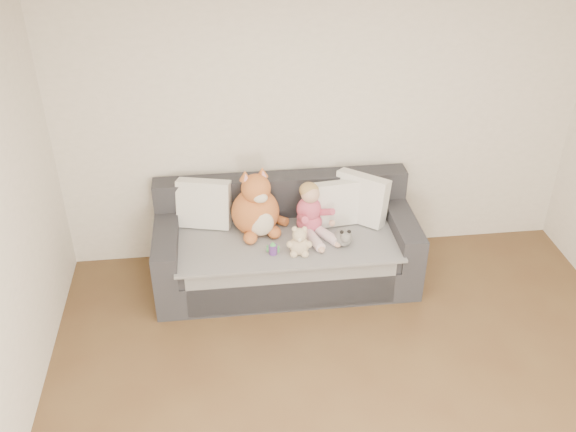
{
  "coord_description": "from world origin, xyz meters",
  "views": [
    {
      "loc": [
        -0.88,
        -2.46,
        3.49
      ],
      "look_at": [
        -0.37,
        1.87,
        0.75
      ],
      "focal_mm": 40.0,
      "sensor_mm": 36.0,
      "label": 1
    }
  ],
  "objects_px": {
    "toddler": "(311,213)",
    "teddy_bear": "(299,243)",
    "sippy_cup": "(273,248)",
    "plush_cat": "(256,209)",
    "sofa": "(285,247)"
  },
  "relations": [
    {
      "from": "toddler",
      "to": "plush_cat",
      "type": "relative_size",
      "value": 0.76
    },
    {
      "from": "sofa",
      "to": "toddler",
      "type": "height_order",
      "value": "toddler"
    },
    {
      "from": "toddler",
      "to": "sippy_cup",
      "type": "height_order",
      "value": "toddler"
    },
    {
      "from": "toddler",
      "to": "plush_cat",
      "type": "bearing_deg",
      "value": 148.74
    },
    {
      "from": "toddler",
      "to": "teddy_bear",
      "type": "height_order",
      "value": "toddler"
    },
    {
      "from": "plush_cat",
      "to": "teddy_bear",
      "type": "distance_m",
      "value": 0.5
    },
    {
      "from": "toddler",
      "to": "teddy_bear",
      "type": "bearing_deg",
      "value": -137.58
    },
    {
      "from": "teddy_bear",
      "to": "sippy_cup",
      "type": "relative_size",
      "value": 2.25
    },
    {
      "from": "plush_cat",
      "to": "toddler",
      "type": "bearing_deg",
      "value": -24.68
    },
    {
      "from": "sippy_cup",
      "to": "toddler",
      "type": "bearing_deg",
      "value": 38.31
    },
    {
      "from": "sofa",
      "to": "teddy_bear",
      "type": "bearing_deg",
      "value": -77.31
    },
    {
      "from": "toddler",
      "to": "plush_cat",
      "type": "xyz_separation_m",
      "value": [
        -0.45,
        0.07,
        0.03
      ]
    },
    {
      "from": "plush_cat",
      "to": "sippy_cup",
      "type": "height_order",
      "value": "plush_cat"
    },
    {
      "from": "sofa",
      "to": "sippy_cup",
      "type": "height_order",
      "value": "sofa"
    },
    {
      "from": "toddler",
      "to": "sippy_cup",
      "type": "distance_m",
      "value": 0.47
    }
  ]
}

